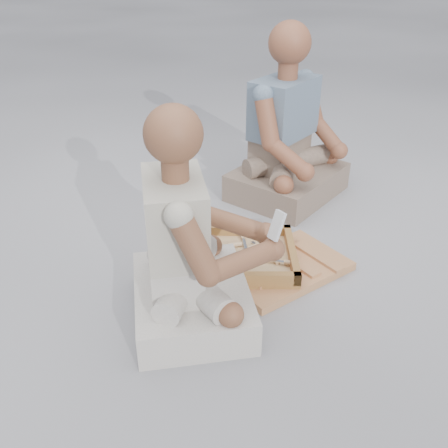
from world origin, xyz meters
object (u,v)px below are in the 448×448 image
object	(u,v)px
carved_panel	(283,268)
craftsman	(189,253)
companion	(288,142)
tool_tray	(236,256)

from	to	relation	value
carved_panel	craftsman	xyz separation A→B (m)	(-0.50, -0.16, 0.29)
carved_panel	companion	size ratio (longest dim) A/B	0.58
craftsman	tool_tray	bearing A→B (deg)	140.47
carved_panel	companion	xyz separation A→B (m)	(0.36, 0.76, 0.32)
tool_tray	companion	bearing A→B (deg)	50.10
tool_tray	companion	world-z (taller)	companion
carved_panel	craftsman	distance (m)	0.60
tool_tray	companion	distance (m)	0.91
tool_tray	carved_panel	bearing A→B (deg)	-26.57
carved_panel	craftsman	world-z (taller)	craftsman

